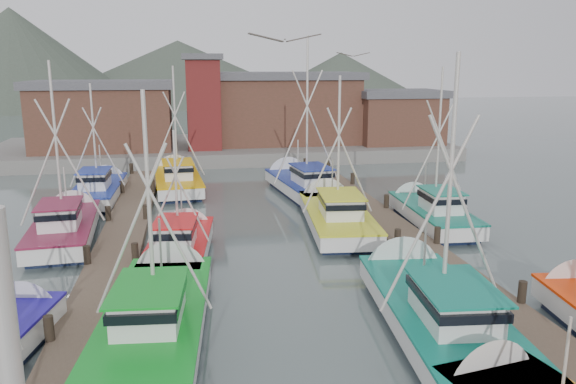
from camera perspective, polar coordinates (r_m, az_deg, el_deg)
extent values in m
plane|color=#50605E|center=(21.17, 0.42, -11.54)|extent=(260.00, 260.00, 0.00)
cube|color=#4D3C2F|center=(24.72, -17.71, -8.02)|extent=(2.20, 46.00, 0.40)
cylinder|color=black|center=(19.37, -23.02, -13.55)|extent=(0.30, 0.30, 1.50)
cylinder|color=black|center=(25.73, -19.70, -6.76)|extent=(0.30, 0.30, 1.50)
cylinder|color=black|center=(32.35, -17.76, -2.68)|extent=(0.30, 0.30, 1.50)
cylinder|color=black|center=(39.10, -16.50, 0.00)|extent=(0.30, 0.30, 1.50)
cylinder|color=black|center=(45.93, -15.61, 1.88)|extent=(0.30, 0.30, 1.50)
cylinder|color=black|center=(19.02, -16.98, -13.57)|extent=(0.30, 0.30, 1.50)
cylinder|color=black|center=(25.46, -15.23, -6.65)|extent=(0.30, 0.30, 1.50)
cylinder|color=black|center=(32.14, -14.23, -2.56)|extent=(0.30, 0.30, 1.50)
cylinder|color=black|center=(38.93, -13.57, 0.11)|extent=(0.30, 0.30, 1.50)
cylinder|color=black|center=(45.78, -13.11, 1.99)|extent=(0.30, 0.30, 1.50)
cube|color=#4D3C2F|center=(26.68, 13.80, -6.24)|extent=(2.20, 46.00, 0.40)
cylinder|color=black|center=(21.16, 17.97, -10.88)|extent=(0.30, 0.30, 1.50)
cylinder|color=black|center=(27.10, 11.04, -5.25)|extent=(0.30, 0.30, 1.50)
cylinder|color=black|center=(33.45, 6.73, -1.66)|extent=(0.30, 0.30, 1.50)
cylinder|color=black|center=(40.02, 3.83, 0.78)|extent=(0.30, 0.30, 1.50)
cylinder|color=black|center=(46.71, 1.75, 2.52)|extent=(0.30, 0.30, 1.50)
cylinder|color=black|center=(22.14, 22.62, -10.18)|extent=(0.30, 0.30, 1.50)
cylinder|color=black|center=(27.87, 14.89, -4.94)|extent=(0.30, 0.30, 1.50)
cylinder|color=black|center=(34.08, 9.95, -1.50)|extent=(0.30, 0.30, 1.50)
cylinder|color=black|center=(40.54, 6.57, 0.88)|extent=(0.30, 0.30, 1.50)
cylinder|color=black|center=(47.16, 4.13, 2.59)|extent=(0.30, 0.30, 1.50)
cube|color=slate|center=(56.67, -6.54, 4.40)|extent=(44.00, 16.00, 1.20)
cube|color=brown|center=(54.68, -18.15, 7.09)|extent=(12.00, 8.00, 5.50)
cube|color=#59595E|center=(54.50, -18.38, 10.33)|extent=(12.72, 8.48, 0.70)
cube|color=brown|center=(56.95, -0.54, 8.27)|extent=(14.00, 9.00, 6.20)
cube|color=#59595E|center=(56.79, -0.55, 11.74)|extent=(14.84, 9.54, 0.70)
cube|color=brown|center=(57.07, 11.02, 7.19)|extent=(8.00, 6.00, 4.50)
cube|color=#59595E|center=(56.89, 11.14, 9.79)|extent=(8.48, 6.36, 0.70)
cube|color=maroon|center=(52.11, -8.59, 8.71)|extent=(3.00, 3.00, 8.00)
cube|color=#59595E|center=(52.00, -8.75, 13.38)|extent=(3.60, 3.60, 0.50)
cone|color=#465244|center=(139.10, -25.67, 7.87)|extent=(110.00, 110.00, 42.00)
cone|color=#465244|center=(149.23, -10.92, 9.12)|extent=(140.00, 140.00, 30.00)
cone|color=#465244|center=(144.49, 5.32, 9.18)|extent=(90.00, 90.00, 24.00)
cone|color=white|center=(16.61, 18.62, -17.37)|extent=(2.81, 1.55, 2.66)
cylinder|color=beige|center=(14.07, 26.31, -15.71)|extent=(0.08, 0.08, 2.38)
cube|color=#101936|center=(19.39, -13.13, -14.11)|extent=(3.42, 8.38, 0.70)
cube|color=white|center=(19.11, -13.23, -12.37)|extent=(3.88, 9.52, 0.80)
cube|color=#0C9A21|center=(18.96, -13.29, -11.33)|extent=(3.98, 9.62, 0.10)
cone|color=white|center=(23.41, -11.61, -7.92)|extent=(2.99, 1.37, 2.90)
cube|color=white|center=(17.72, -13.91, -11.10)|extent=(2.13, 2.95, 1.10)
cube|color=black|center=(17.63, -13.95, -10.41)|extent=(2.27, 3.23, 0.28)
cube|color=#0C9A21|center=(17.50, -14.01, -9.33)|extent=(2.41, 3.43, 0.07)
cylinder|color=beige|center=(17.67, -13.95, -1.21)|extent=(0.14, 0.14, 6.91)
cylinder|color=beige|center=(17.98, -15.68, -3.75)|extent=(2.48, 0.33, 5.41)
cylinder|color=beige|center=(17.79, -11.92, -3.72)|extent=(2.48, 0.33, 5.41)
cylinder|color=beige|center=(20.06, -12.79, -6.21)|extent=(0.08, 0.08, 2.59)
cube|color=#101936|center=(19.67, 15.01, -13.82)|extent=(3.62, 8.84, 0.70)
cube|color=white|center=(19.39, 15.12, -12.10)|extent=(4.12, 10.04, 0.80)
cube|color=#0B7A63|center=(19.24, 15.18, -11.07)|extent=(4.22, 10.15, 0.10)
cone|color=white|center=(23.75, 11.13, -7.60)|extent=(3.15, 1.39, 3.06)
cube|color=white|center=(18.01, 16.56, -10.86)|extent=(2.25, 3.11, 1.10)
cube|color=black|center=(17.92, 16.60, -10.18)|extent=(2.40, 3.42, 0.28)
cube|color=#0B7A63|center=(17.79, 16.68, -9.11)|extent=(2.55, 3.62, 0.07)
cylinder|color=beige|center=(17.86, 16.13, 0.59)|extent=(0.15, 0.15, 7.99)
cylinder|color=beige|center=(17.86, 14.07, -2.39)|extent=(2.85, 0.38, 6.25)
cylinder|color=beige|center=(18.30, 17.79, -2.26)|extent=(2.85, 0.38, 6.25)
cylinder|color=beige|center=(20.36, 13.72, -5.97)|extent=(0.09, 0.09, 2.73)
cone|color=white|center=(21.67, -24.60, -10.58)|extent=(2.52, 1.54, 2.35)
cone|color=white|center=(23.85, 26.48, -8.66)|extent=(2.76, 1.43, 2.64)
cube|color=#101936|center=(25.89, -10.93, -7.04)|extent=(2.94, 6.92, 0.70)
cube|color=white|center=(25.68, -10.99, -5.67)|extent=(3.34, 7.86, 0.80)
cube|color=red|center=(25.57, -11.02, -4.86)|extent=(3.42, 7.95, 0.10)
cone|color=white|center=(29.34, -10.06, -3.61)|extent=(2.49, 1.37, 2.38)
cube|color=white|center=(24.54, -11.34, -4.23)|extent=(1.79, 2.45, 1.10)
cube|color=black|center=(24.47, -11.37, -3.72)|extent=(1.92, 2.69, 0.28)
cube|color=red|center=(24.37, -11.40, -2.91)|extent=(2.03, 2.85, 0.07)
cylinder|color=beige|center=(24.80, -11.31, 0.52)|extent=(0.12, 0.12, 4.93)
cylinder|color=beige|center=(24.99, -12.36, -0.80)|extent=(1.77, 0.28, 3.86)
cylinder|color=beige|center=(24.86, -10.14, -0.77)|extent=(1.77, 0.28, 3.86)
cylinder|color=beige|center=(26.55, -10.77, -1.46)|extent=(0.07, 0.07, 2.13)
cube|color=#101936|center=(30.64, 4.94, -3.74)|extent=(3.50, 8.53, 0.70)
cube|color=white|center=(30.46, 4.97, -2.56)|extent=(3.98, 9.69, 0.80)
cube|color=yellow|center=(30.36, 4.98, -1.87)|extent=(4.08, 9.79, 0.10)
cone|color=white|center=(35.01, 3.69, -0.78)|extent=(3.04, 1.38, 2.95)
cube|color=white|center=(29.14, 5.37, -1.34)|extent=(2.17, 3.00, 1.10)
cube|color=black|center=(29.09, 5.38, -0.90)|extent=(2.32, 3.30, 0.28)
cube|color=yellow|center=(29.01, 5.39, -0.21)|extent=(2.46, 3.50, 0.07)
cylinder|color=beige|center=(29.49, 5.17, 4.78)|extent=(0.14, 0.14, 7.12)
cylinder|color=beige|center=(29.52, 3.98, 3.17)|extent=(2.55, 0.35, 5.57)
cylinder|color=beige|center=(29.72, 6.29, 3.19)|extent=(2.55, 0.35, 5.57)
cylinder|color=beige|center=(31.72, 4.52, 1.03)|extent=(0.08, 0.08, 2.63)
cube|color=#101936|center=(30.58, -21.66, -4.64)|extent=(2.96, 7.67, 0.70)
cube|color=white|center=(30.40, -21.76, -3.47)|extent=(3.36, 8.71, 0.80)
cube|color=maroon|center=(30.31, -21.82, -2.78)|extent=(3.45, 8.80, 0.10)
cone|color=white|center=(34.54, -20.88, -1.79)|extent=(2.73, 1.28, 2.66)
cube|color=white|center=(29.18, -22.16, -2.22)|extent=(1.89, 2.68, 1.10)
cube|color=black|center=(29.13, -22.20, -1.79)|extent=(2.02, 2.94, 0.28)
cube|color=maroon|center=(29.05, -22.26, -1.10)|extent=(2.15, 3.12, 0.07)
cylinder|color=beige|center=(29.40, -22.49, 4.57)|extent=(0.14, 0.14, 7.86)
cylinder|color=beige|center=(29.62, -23.47, 2.73)|extent=(2.80, 0.29, 6.14)
cylinder|color=beige|center=(29.45, -21.21, 2.87)|extent=(2.80, 0.29, 6.14)
cylinder|color=beige|center=(31.51, -21.66, 0.09)|extent=(0.08, 0.08, 2.56)
cube|color=#101936|center=(32.24, 14.47, -3.26)|extent=(2.68, 7.11, 0.70)
cube|color=white|center=(32.08, 14.54, -2.15)|extent=(3.05, 8.08, 0.80)
cube|color=#127861|center=(31.98, 14.58, -1.49)|extent=(3.13, 8.16, 0.10)
cone|color=white|center=(35.72, 12.21, -0.77)|extent=(2.57, 1.24, 2.51)
cube|color=white|center=(30.99, 15.27, -0.89)|extent=(1.75, 2.47, 1.10)
cube|color=black|center=(30.94, 15.30, -0.48)|extent=(1.87, 2.71, 0.28)
cube|color=#127861|center=(30.86, 15.34, 0.17)|extent=(1.98, 2.88, 0.07)
cylinder|color=beige|center=(31.15, 15.07, 5.23)|extent=(0.12, 0.12, 7.55)
cylinder|color=beige|center=(31.08, 14.06, 3.61)|extent=(2.69, 0.23, 5.90)
cylinder|color=beige|center=(31.48, 15.88, 3.62)|extent=(2.69, 0.23, 5.90)
cylinder|color=beige|center=(33.02, 13.79, 1.16)|extent=(0.07, 0.07, 2.33)
cube|color=#101936|center=(40.91, -11.11, 0.26)|extent=(3.14, 8.17, 0.70)
cube|color=white|center=(40.78, -11.15, 1.15)|extent=(3.57, 9.28, 0.80)
cube|color=#E3A405|center=(40.71, -11.17, 1.67)|extent=(3.67, 9.38, 0.10)
cone|color=white|center=(45.27, -11.47, 2.08)|extent=(2.91, 1.29, 2.85)
cube|color=white|center=(39.53, -11.12, 2.19)|extent=(2.02, 2.85, 1.10)
cube|color=black|center=(39.49, -11.14, 2.52)|extent=(2.15, 3.13, 0.28)
cube|color=#E3A405|center=(39.43, -11.16, 3.03)|extent=(2.28, 3.32, 0.07)
cylinder|color=beige|center=(39.99, -11.39, 7.01)|extent=(0.14, 0.14, 7.61)
cylinder|color=beige|center=(40.06, -12.17, 5.70)|extent=(2.72, 0.28, 5.94)
cylinder|color=beige|center=(40.11, -10.51, 5.78)|extent=(2.72, 0.28, 5.94)
cylinder|color=beige|center=(42.11, -11.37, 3.71)|extent=(0.08, 0.08, 2.54)
cube|color=#101936|center=(38.37, 1.80, -0.33)|extent=(3.74, 8.76, 0.70)
cube|color=white|center=(38.23, 1.81, 0.62)|extent=(4.25, 9.96, 0.80)
cube|color=navy|center=(38.15, 1.81, 1.18)|extent=(4.36, 10.06, 0.10)
cone|color=white|center=(42.76, -0.27, 1.72)|extent=(3.13, 1.45, 3.02)
cube|color=white|center=(36.96, 2.40, 1.70)|extent=(2.28, 3.11, 1.10)
cube|color=black|center=(36.92, 2.40, 2.05)|extent=(2.43, 3.41, 0.28)
cube|color=navy|center=(36.86, 2.40, 2.60)|extent=(2.58, 3.61, 0.07)
cylinder|color=beige|center=(37.31, 1.96, 8.32)|extent=(0.15, 0.15, 9.50)
cylinder|color=beige|center=(37.21, 1.04, 6.59)|extent=(3.37, 0.50, 7.42)
cylinder|color=beige|center=(37.61, 2.84, 6.64)|extent=(3.37, 0.50, 7.42)
cylinder|color=beige|center=(39.55, 1.01, 3.39)|extent=(0.09, 0.09, 2.69)
cube|color=#101936|center=(38.91, -18.63, -0.82)|extent=(2.50, 7.26, 0.70)
cube|color=white|center=(38.77, -18.70, 0.12)|extent=(2.84, 8.25, 0.80)
cube|color=#2138A1|center=(38.69, -18.73, 0.67)|extent=(2.93, 8.33, 0.10)
cone|color=white|center=(42.76, -17.80, 1.10)|extent=(2.58, 1.16, 2.56)
cube|color=white|center=(37.63, -19.04, 1.21)|extent=(1.71, 2.49, 1.10)
cube|color=black|center=(37.59, -19.06, 1.55)|extent=(1.82, 2.74, 0.28)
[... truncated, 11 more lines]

